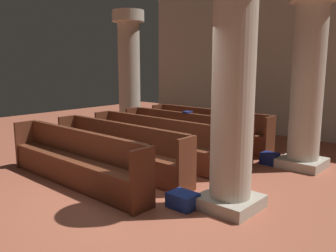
% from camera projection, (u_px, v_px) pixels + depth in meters
% --- Properties ---
extents(ground_plane, '(19.20, 19.20, 0.00)m').
position_uv_depth(ground_plane, '(128.00, 196.00, 5.45)').
color(ground_plane, '#AD5B42').
extents(back_wall, '(10.00, 0.16, 4.50)m').
position_uv_depth(back_wall, '(295.00, 55.00, 9.51)').
color(back_wall, beige).
rests_on(back_wall, ground).
extents(pew_row_0, '(3.38, 0.46, 0.91)m').
position_uv_depth(pew_row_0, '(207.00, 126.00, 8.71)').
color(pew_row_0, brown).
rests_on(pew_row_0, ground).
extents(pew_row_1, '(3.38, 0.46, 0.91)m').
position_uv_depth(pew_row_1, '(183.00, 132.00, 8.01)').
color(pew_row_1, brown).
rests_on(pew_row_1, ground).
extents(pew_row_2, '(3.38, 0.47, 0.91)m').
position_uv_depth(pew_row_2, '(154.00, 139.00, 7.31)').
color(pew_row_2, brown).
rests_on(pew_row_2, ground).
extents(pew_row_3, '(3.38, 0.46, 0.91)m').
position_uv_depth(pew_row_3, '(119.00, 147.00, 6.61)').
color(pew_row_3, brown).
rests_on(pew_row_3, ground).
extents(pew_row_4, '(3.38, 0.46, 0.91)m').
position_uv_depth(pew_row_4, '(75.00, 157.00, 5.91)').
color(pew_row_4, brown).
rests_on(pew_row_4, ground).
extents(pillar_aisle_side, '(0.87, 0.87, 3.44)m').
position_uv_depth(pillar_aisle_side, '(308.00, 76.00, 6.66)').
color(pillar_aisle_side, '#B6AD9A').
rests_on(pillar_aisle_side, ground).
extents(pillar_far_side, '(0.87, 0.87, 3.44)m').
position_uv_depth(pillar_far_side, '(129.00, 72.00, 9.79)').
color(pillar_far_side, '#B6AD9A').
rests_on(pillar_far_side, ground).
extents(pillar_aisle_rear, '(0.85, 0.85, 3.44)m').
position_uv_depth(pillar_aisle_rear, '(233.00, 82.00, 4.71)').
color(pillar_aisle_rear, '#B6AD9A').
rests_on(pillar_aisle_rear, ground).
extents(lectern, '(0.48, 0.45, 1.08)m').
position_uv_depth(lectern, '(235.00, 124.00, 9.20)').
color(lectern, '#492215').
rests_on(lectern, ground).
extents(hymn_book, '(0.16, 0.21, 0.04)m').
position_uv_depth(hymn_book, '(187.00, 112.00, 8.09)').
color(hymn_book, navy).
rests_on(hymn_book, pew_row_1).
extents(kneeler_box_blue, '(0.40, 0.32, 0.22)m').
position_uv_depth(kneeler_box_blue, '(183.00, 200.00, 5.01)').
color(kneeler_box_blue, navy).
rests_on(kneeler_box_blue, ground).
extents(kneeler_box_navy, '(0.33, 0.28, 0.24)m').
position_uv_depth(kneeler_box_navy, '(270.00, 159.00, 7.16)').
color(kneeler_box_navy, navy).
rests_on(kneeler_box_navy, ground).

